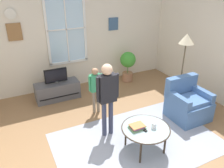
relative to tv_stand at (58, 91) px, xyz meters
name	(u,v)px	position (x,y,z in m)	size (l,w,h in m)	color
ground_plane	(136,154)	(0.71, -2.56, -0.23)	(6.05, 6.91, 0.02)	olive
back_wall	(73,33)	(0.71, 0.65, 1.25)	(5.45, 0.17, 2.92)	beige
area_rug	(137,141)	(0.90, -2.30, -0.21)	(2.98, 1.93, 0.01)	#999EAD
tv_stand	(58,91)	(0.00, 0.00, 0.00)	(1.07, 0.44, 0.43)	#4C4C51
television	(56,76)	(0.00, 0.00, 0.41)	(0.54, 0.08, 0.37)	#4C4C4C
armchair	(187,104)	(2.30, -2.06, 0.11)	(0.76, 0.74, 0.87)	#476B9E
coffee_table	(146,129)	(0.91, -2.52, 0.21)	(0.84, 0.84, 0.46)	#99B2B7
book_stack	(137,127)	(0.77, -2.47, 0.27)	(0.26, 0.19, 0.07)	#608C5D
cup	(154,125)	(1.03, -2.58, 0.29)	(0.08, 0.08, 0.10)	white
remote_near_books	(144,129)	(0.84, -2.56, 0.25)	(0.04, 0.14, 0.02)	black
person_green_shirt	(95,86)	(0.61, -1.03, 0.46)	(0.32, 0.15, 1.07)	#726656
person_black_shirt	(107,93)	(0.51, -1.85, 0.69)	(0.44, 0.20, 1.45)	#333851
potted_plant_by_window	(128,63)	(2.11, 0.18, 0.33)	(0.44, 0.44, 0.88)	#9E6B4C
floor_lamp	(186,46)	(2.53, -1.54, 1.21)	(0.32, 0.32, 1.70)	black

